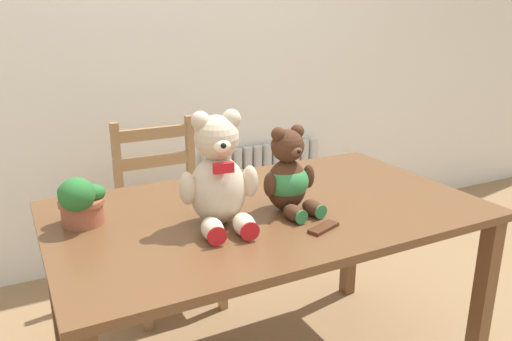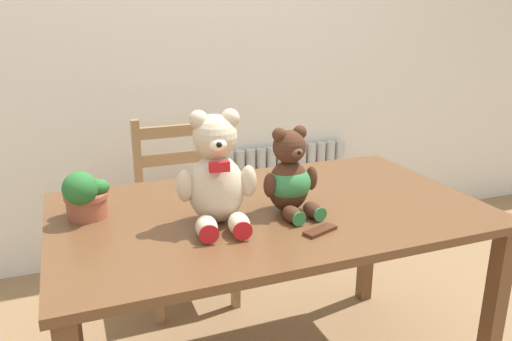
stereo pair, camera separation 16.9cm
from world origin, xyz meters
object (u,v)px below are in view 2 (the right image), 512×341
(teddy_bear_left, at_px, (217,176))
(teddy_bear_right, at_px, (290,179))
(potted_plant, at_px, (84,195))
(wooden_chair_behind, at_px, (183,213))
(chocolate_bar, at_px, (320,231))

(teddy_bear_left, xyz_separation_m, teddy_bear_right, (0.27, 0.01, -0.04))
(teddy_bear_left, distance_m, potted_plant, 0.46)
(wooden_chair_behind, bearing_deg, teddy_bear_right, 102.04)
(wooden_chair_behind, bearing_deg, potted_plant, 54.69)
(teddy_bear_right, bearing_deg, potted_plant, -21.85)
(teddy_bear_right, xyz_separation_m, chocolate_bar, (0.02, -0.20, -0.12))
(teddy_bear_left, height_order, potted_plant, teddy_bear_left)
(potted_plant, height_order, chocolate_bar, potted_plant)
(wooden_chair_behind, bearing_deg, chocolate_bar, 100.68)
(teddy_bear_left, distance_m, teddy_bear_right, 0.27)
(potted_plant, bearing_deg, teddy_bear_right, -15.95)
(wooden_chair_behind, xyz_separation_m, teddy_bear_right, (0.19, -0.88, 0.44))
(chocolate_bar, bearing_deg, teddy_bear_left, 145.47)
(teddy_bear_right, bearing_deg, chocolate_bar, 88.72)
(wooden_chair_behind, distance_m, teddy_bear_right, 1.01)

